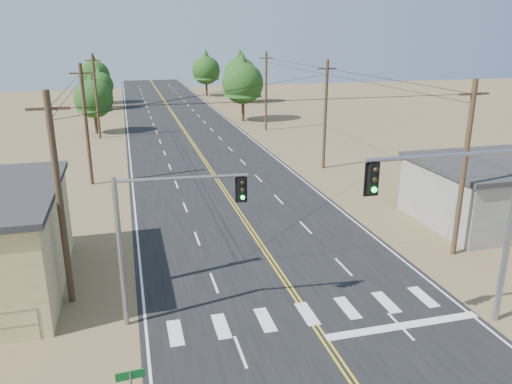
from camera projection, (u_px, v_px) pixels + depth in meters
name	position (u px, v px, depth m)	size (l,w,h in m)	color
road	(218.00, 181.00, 43.06)	(15.00, 200.00, 0.02)	black
utility_pole_left_near	(60.00, 200.00, 22.38)	(1.80, 0.30, 10.00)	#4C3826
utility_pole_left_mid	(86.00, 124.00, 40.80)	(1.80, 0.30, 10.00)	#4C3826
utility_pole_left_far	(96.00, 96.00, 59.22)	(1.80, 0.30, 10.00)	#4C3826
utility_pole_right_near	(464.00, 169.00, 27.47)	(1.80, 0.30, 10.00)	#4C3826
utility_pole_right_mid	(325.00, 114.00, 45.89)	(1.80, 0.30, 10.00)	#4C3826
utility_pole_right_far	(266.00, 91.00, 64.31)	(1.80, 0.30, 10.00)	#4C3826
signal_mast_left	(157.00, 225.00, 20.87)	(5.55, 0.81, 6.77)	gray
signal_mast_right	(471.00, 209.00, 20.25)	(7.01, 0.47, 7.98)	gray
tree_left_near	(93.00, 95.00, 62.20)	(4.79, 4.79, 7.98)	#3F2D1E
tree_left_mid	(100.00, 83.00, 82.27)	(4.33, 4.33, 7.21)	#3F2D1E
tree_left_far	(94.00, 73.00, 88.40)	(5.39, 5.39, 8.99)	#3F2D1E
tree_right_near	(243.00, 79.00, 70.83)	(5.88, 5.88, 9.81)	#3F2D1E
tree_right_mid	(240.00, 70.00, 89.64)	(5.71, 5.71, 9.52)	#3F2D1E
tree_right_far	(206.00, 67.00, 99.35)	(5.56, 5.56, 9.26)	#3F2D1E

